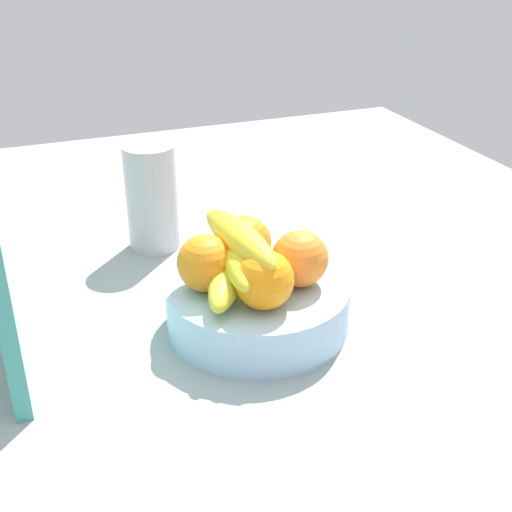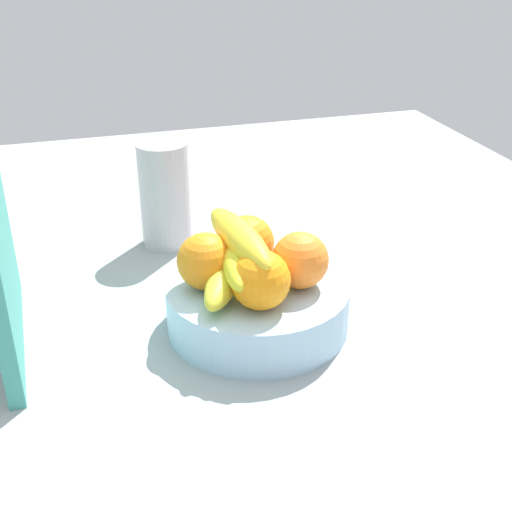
{
  "view_description": "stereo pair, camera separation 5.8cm",
  "coord_description": "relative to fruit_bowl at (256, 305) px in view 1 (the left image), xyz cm",
  "views": [
    {
      "loc": [
        -66.0,
        26.76,
        48.37
      ],
      "look_at": [
        2.63,
        0.22,
        10.16
      ],
      "focal_mm": 47.57,
      "sensor_mm": 36.0,
      "label": 1
    },
    {
      "loc": [
        -67.88,
        21.26,
        48.37
      ],
      "look_at": [
        2.63,
        0.22,
        10.16
      ],
      "focal_mm": 47.57,
      "sensor_mm": 36.0,
      "label": 2
    }
  ],
  "objects": [
    {
      "name": "banana_bunch",
      "position": [
        0.58,
        2.5,
        7.28
      ],
      "size": [
        17.59,
        11.39,
        8.4
      ],
      "color": "yellow",
      "rests_on": "fruit_bowl"
    },
    {
      "name": "thermos_tumbler",
      "position": [
        27.33,
        6.64,
        5.25
      ],
      "size": [
        7.91,
        7.91,
        16.66
      ],
      "primitive_type": "cylinder",
      "color": "#C0B2B5",
      "rests_on": "ground_plane"
    },
    {
      "name": "orange_front_right",
      "position": [
        4.75,
        -0.3,
        6.63
      ],
      "size": [
        7.11,
        7.11,
        7.11
      ],
      "primitive_type": "sphere",
      "color": "orange",
      "rests_on": "fruit_bowl"
    },
    {
      "name": "orange_back_left",
      "position": [
        -5.11,
        0.97,
        6.63
      ],
      "size": [
        7.11,
        7.11,
        7.11
      ],
      "primitive_type": "sphere",
      "color": "orange",
      "rests_on": "fruit_bowl"
    },
    {
      "name": "jar_lid",
      "position": [
        20.4,
        -8.75,
        -2.54
      ],
      "size": [
        7.03,
        7.03,
        1.08
      ],
      "primitive_type": "cylinder",
      "color": "white",
      "rests_on": "ground_plane"
    },
    {
      "name": "ground_plane",
      "position": [
        -2.63,
        -0.22,
        -4.58
      ],
      "size": [
        180.0,
        140.0,
        3.0
      ],
      "primitive_type": "cube",
      "color": "gray"
    },
    {
      "name": "orange_center",
      "position": [
        1.26,
        6.05,
        6.63
      ],
      "size": [
        7.11,
        7.11,
        7.11
      ],
      "primitive_type": "sphere",
      "color": "orange",
      "rests_on": "fruit_bowl"
    },
    {
      "name": "orange_front_left",
      "position": [
        -1.8,
        -5.1,
        6.63
      ],
      "size": [
        7.11,
        7.11,
        7.11
      ],
      "primitive_type": "sphere",
      "color": "orange",
      "rests_on": "fruit_bowl"
    },
    {
      "name": "fruit_bowl",
      "position": [
        0.0,
        0.0,
        0.0
      ],
      "size": [
        23.16,
        23.16,
        6.16
      ],
      "primitive_type": "cylinder",
      "color": "#A6CCE5",
      "rests_on": "ground_plane"
    }
  ]
}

